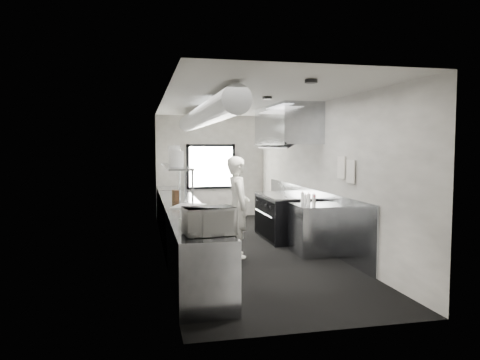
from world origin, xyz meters
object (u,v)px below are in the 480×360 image
prep_counter (185,232)px  squeeze_bottle_a (314,202)px  pass_shelf (176,167)px  range (283,217)px  far_work_table (171,205)px  line_cook (238,207)px  plate_stack_d (174,155)px  deli_tub_a (189,225)px  microwave (209,221)px  small_plate (198,216)px  squeeze_bottle_c (309,199)px  bottle_station (312,229)px  squeeze_bottle_d (305,199)px  squeeze_bottle_e (303,198)px  knife_block (175,195)px  plate_stack_a (177,159)px  exhaust_hood (286,126)px  plate_stack_c (175,157)px  squeeze_bottle_b (314,200)px  plate_stack_b (176,159)px  cutting_board (189,206)px  deli_tub_b (184,222)px

prep_counter → squeeze_bottle_a: 2.33m
pass_shelf → range: pass_shelf is taller
far_work_table → line_cook: line_cook is taller
plate_stack_d → squeeze_bottle_a: size_ratio=2.31×
range → deli_tub_a: (-2.33, -3.32, 0.48)m
deli_tub_a → microwave: bearing=-65.3°
small_plate → squeeze_bottle_c: squeeze_bottle_c is taller
plate_stack_d → bottle_station: bearing=-44.8°
microwave → squeeze_bottle_d: bearing=41.5°
bottle_station → squeeze_bottle_e: size_ratio=4.79×
microwave → plate_stack_d: bearing=83.2°
microwave → knife_block: microwave is taller
microwave → plate_stack_a: bearing=84.3°
squeeze_bottle_c → squeeze_bottle_d: (0.00, 0.18, -0.02)m
exhaust_hood → plate_stack_c: size_ratio=6.70×
squeeze_bottle_a → squeeze_bottle_d: bearing=87.7°
far_work_table → line_cook: (0.93, -3.81, 0.44)m
small_plate → squeeze_bottle_a: bearing=15.6°
squeeze_bottle_d → squeeze_bottle_b: bearing=-80.0°
line_cook → squeeze_bottle_a: size_ratio=10.08×
bottle_station → squeeze_bottle_c: bearing=172.6°
small_plate → plate_stack_c: plate_stack_c is taller
squeeze_bottle_e → microwave: bearing=-129.0°
plate_stack_b → squeeze_bottle_c: (2.28, -1.41, -0.72)m
pass_shelf → plate_stack_a: bearing=-92.4°
small_plate → squeeze_bottle_d: 2.39m
cutting_board → plate_stack_b: plate_stack_b is taller
exhaust_hood → cutting_board: exhaust_hood is taller
pass_shelf → range: bearing=-7.7°
range → microwave: bearing=-119.7°
far_work_table → plate_stack_a: (-0.07, -2.90, 1.27)m
plate_stack_a → knife_block: bearing=102.5°
exhaust_hood → deli_tub_a: size_ratio=16.57×
plate_stack_a → plate_stack_c: 0.83m
microwave → plate_stack_d: (-0.08, 4.66, 0.71)m
range → squeeze_bottle_b: size_ratio=8.04×
small_plate → squeeze_bottle_a: (2.11, 0.59, 0.08)m
line_cook → prep_counter: bearing=83.1°
line_cook → squeeze_bottle_c: 1.30m
exhaust_hood → deli_tub_b: size_ratio=16.53×
bottle_station → squeeze_bottle_d: size_ratio=5.63×
line_cook → plate_stack_d: size_ratio=4.37×
deli_tub_b → squeeze_bottle_a: (2.40, 1.35, 0.04)m
squeeze_bottle_a → squeeze_bottle_b: 0.20m
small_plate → cutting_board: 1.11m
deli_tub_a → plate_stack_c: bearing=88.5°
knife_block → squeeze_bottle_e: 2.45m
squeeze_bottle_b → squeeze_bottle_d: 0.30m
bottle_station → microwave: bearing=-133.8°
squeeze_bottle_e → cutting_board: bearing=-176.6°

